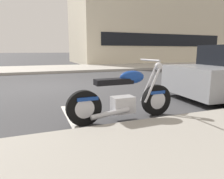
{
  "coord_description": "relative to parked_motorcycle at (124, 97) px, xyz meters",
  "views": [
    {
      "loc": [
        -0.59,
        -7.38,
        1.25
      ],
      "look_at": [
        0.75,
        -3.87,
        0.55
      ],
      "focal_mm": 32.99,
      "sensor_mm": 36.0,
      "label": 1
    }
  ],
  "objects": [
    {
      "name": "ground_plane",
      "position": [
        -0.92,
        4.06,
        -0.42
      ],
      "size": [
        260.0,
        260.0,
        0.0
      ],
      "primitive_type": "plane",
      "color": "#3D3D3F"
    },
    {
      "name": "sidewalk_far_curb",
      "position": [
        11.08,
        10.99,
        -0.35
      ],
      "size": [
        120.0,
        5.0,
        0.14
      ],
      "primitive_type": "cube",
      "color": "#ADA89E",
      "rests_on": "ground"
    },
    {
      "name": "parking_stall_stripe",
      "position": [
        -0.92,
        0.23,
        -0.42
      ],
      "size": [
        0.12,
        2.2,
        0.01
      ],
      "primitive_type": "cube",
      "color": "silver",
      "rests_on": "ground"
    },
    {
      "name": "parked_motorcycle",
      "position": [
        0.0,
        0.0,
        0.0
      ],
      "size": [
        2.06,
        0.62,
        1.1
      ],
      "rotation": [
        0.0,
        0.0,
        0.03
      ],
      "color": "black",
      "rests_on": "ground"
    },
    {
      "name": "townhouse_corner_block",
      "position": [
        10.24,
        17.59,
        4.66
      ],
      "size": [
        15.11,
        8.68,
        10.15
      ],
      "color": "beige",
      "rests_on": "ground"
    }
  ]
}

